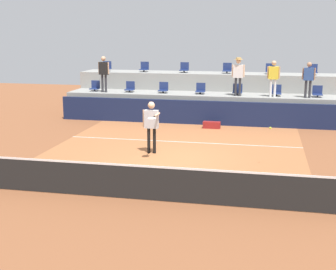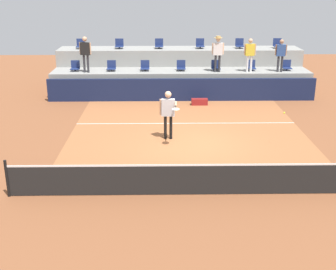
{
  "view_description": "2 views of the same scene",
  "coord_description": "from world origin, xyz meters",
  "px_view_note": "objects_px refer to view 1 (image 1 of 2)",
  "views": [
    {
      "loc": [
        3.04,
        -14.7,
        4.17
      ],
      "look_at": [
        0.28,
        -1.58,
        1.17
      ],
      "focal_mm": 49.53,
      "sensor_mm": 36.0,
      "label": 1
    },
    {
      "loc": [
        -1.03,
        -14.95,
        5.63
      ],
      "look_at": [
        -0.8,
        -1.78,
        0.97
      ],
      "focal_mm": 47.3,
      "sensor_mm": 36.0,
      "label": 2
    }
  ],
  "objects_px": {
    "stadium_chair_lower_mid_right": "(237,90)",
    "stadium_chair_upper_mid_right": "(227,69)",
    "stadium_chair_lower_right": "(276,91)",
    "stadium_chair_upper_right": "(270,70)",
    "stadium_chair_lower_left": "(130,88)",
    "stadium_chair_upper_left": "(144,68)",
    "stadium_chair_upper_far_left": "(107,67)",
    "stadium_chair_upper_far_right": "(313,70)",
    "stadium_chair_upper_mid_left": "(184,68)",
    "stadium_chair_lower_mid_left": "(163,88)",
    "tennis_ball": "(270,128)",
    "spectator_with_hat": "(238,72)",
    "stadium_chair_lower_far_right": "(317,92)",
    "stadium_chair_lower_far_left": "(95,87)",
    "equipment_bag": "(212,125)",
    "spectator_in_grey": "(273,75)",
    "stadium_chair_lower_center": "(201,89)",
    "spectator_leaning_on_rail": "(309,77)",
    "tennis_player": "(151,122)",
    "spectator_in_white": "(104,70)"
  },
  "relations": [
    {
      "from": "stadium_chair_lower_left",
      "to": "stadium_chair_lower_center",
      "type": "bearing_deg",
      "value": 0.0
    },
    {
      "from": "spectator_with_hat",
      "to": "stadium_chair_lower_far_left",
      "type": "bearing_deg",
      "value": 176.91
    },
    {
      "from": "stadium_chair_lower_far_left",
      "to": "tennis_ball",
      "type": "height_order",
      "value": "stadium_chair_lower_far_left"
    },
    {
      "from": "stadium_chair_lower_center",
      "to": "stadium_chair_upper_mid_left",
      "type": "bearing_deg",
      "value": 121.69
    },
    {
      "from": "stadium_chair_lower_far_right",
      "to": "stadium_chair_lower_far_left",
      "type": "bearing_deg",
      "value": 180.0
    },
    {
      "from": "stadium_chair_lower_left",
      "to": "stadium_chair_upper_left",
      "type": "xyz_separation_m",
      "value": [
        0.27,
        1.8,
        0.85
      ]
    },
    {
      "from": "stadium_chair_lower_mid_right",
      "to": "spectator_with_hat",
      "type": "distance_m",
      "value": 0.95
    },
    {
      "from": "tennis_player",
      "to": "spectator_leaning_on_rail",
      "type": "bearing_deg",
      "value": 48.14
    },
    {
      "from": "stadium_chair_upper_mid_left",
      "to": "stadium_chair_upper_mid_right",
      "type": "xyz_separation_m",
      "value": [
        2.2,
        0.0,
        0.0
      ]
    },
    {
      "from": "tennis_player",
      "to": "stadium_chair_lower_center",
      "type": "bearing_deg",
      "value": 83.49
    },
    {
      "from": "stadium_chair_lower_far_left",
      "to": "tennis_player",
      "type": "relative_size",
      "value": 0.29
    },
    {
      "from": "stadium_chair_lower_mid_left",
      "to": "stadium_chair_upper_mid_left",
      "type": "relative_size",
      "value": 1.0
    },
    {
      "from": "stadium_chair_lower_far_right",
      "to": "stadium_chair_upper_far_left",
      "type": "relative_size",
      "value": 1.0
    },
    {
      "from": "stadium_chair_lower_mid_right",
      "to": "spectator_in_grey",
      "type": "relative_size",
      "value": 0.32
    },
    {
      "from": "stadium_chair_upper_right",
      "to": "equipment_bag",
      "type": "relative_size",
      "value": 0.68
    },
    {
      "from": "stadium_chair_lower_mid_right",
      "to": "stadium_chair_lower_right",
      "type": "relative_size",
      "value": 1.0
    },
    {
      "from": "stadium_chair_lower_mid_left",
      "to": "tennis_ball",
      "type": "xyz_separation_m",
      "value": [
        5.07,
        -7.56,
        -0.21
      ]
    },
    {
      "from": "stadium_chair_upper_far_left",
      "to": "stadium_chair_lower_left",
      "type": "bearing_deg",
      "value": -45.0
    },
    {
      "from": "stadium_chair_upper_right",
      "to": "spectator_leaning_on_rail",
      "type": "height_order",
      "value": "spectator_leaning_on_rail"
    },
    {
      "from": "stadium_chair_upper_mid_right",
      "to": "tennis_ball",
      "type": "distance_m",
      "value": 9.66
    },
    {
      "from": "stadium_chair_lower_mid_left",
      "to": "spectator_in_grey",
      "type": "xyz_separation_m",
      "value": [
        5.19,
        -0.38,
        0.77
      ]
    },
    {
      "from": "stadium_chair_lower_mid_left",
      "to": "stadium_chair_upper_far_left",
      "type": "distance_m",
      "value": 4.02
    },
    {
      "from": "stadium_chair_lower_center",
      "to": "stadium_chair_lower_mid_right",
      "type": "distance_m",
      "value": 1.75
    },
    {
      "from": "stadium_chair_lower_left",
      "to": "tennis_ball",
      "type": "distance_m",
      "value": 10.14
    },
    {
      "from": "stadium_chair_lower_left",
      "to": "stadium_chair_lower_center",
      "type": "relative_size",
      "value": 1.0
    },
    {
      "from": "stadium_chair_upper_far_left",
      "to": "stadium_chair_upper_far_right",
      "type": "distance_m",
      "value": 10.59
    },
    {
      "from": "stadium_chair_upper_far_left",
      "to": "stadium_chair_upper_far_right",
      "type": "relative_size",
      "value": 1.0
    },
    {
      "from": "stadium_chair_lower_far_left",
      "to": "tennis_ball",
      "type": "bearing_deg",
      "value": -41.38
    },
    {
      "from": "stadium_chair_upper_far_left",
      "to": "spectator_in_white",
      "type": "distance_m",
      "value": 2.27
    },
    {
      "from": "stadium_chair_lower_mid_right",
      "to": "stadium_chair_lower_far_right",
      "type": "distance_m",
      "value": 3.61
    },
    {
      "from": "stadium_chair_lower_left",
      "to": "stadium_chair_lower_far_right",
      "type": "relative_size",
      "value": 1.0
    },
    {
      "from": "stadium_chair_lower_right",
      "to": "spectator_leaning_on_rail",
      "type": "height_order",
      "value": "spectator_leaning_on_rail"
    },
    {
      "from": "stadium_chair_lower_center",
      "to": "stadium_chair_upper_mid_right",
      "type": "relative_size",
      "value": 1.0
    },
    {
      "from": "spectator_leaning_on_rail",
      "to": "stadium_chair_upper_far_left",
      "type": "bearing_deg",
      "value": 167.94
    },
    {
      "from": "stadium_chair_lower_mid_left",
      "to": "stadium_chair_lower_far_left",
      "type": "bearing_deg",
      "value": 180.0
    },
    {
      "from": "stadium_chair_lower_right",
      "to": "stadium_chair_upper_mid_right",
      "type": "xyz_separation_m",
      "value": [
        -2.45,
        1.8,
        0.85
      ]
    },
    {
      "from": "stadium_chair_lower_left",
      "to": "stadium_chair_lower_mid_right",
      "type": "height_order",
      "value": "same"
    },
    {
      "from": "stadium_chair_upper_far_right",
      "to": "stadium_chair_lower_left",
      "type": "bearing_deg",
      "value": -168.42
    },
    {
      "from": "stadium_chair_lower_far_left",
      "to": "stadium_chair_upper_left",
      "type": "bearing_deg",
      "value": 40.72
    },
    {
      "from": "stadium_chair_lower_right",
      "to": "stadium_chair_upper_right",
      "type": "relative_size",
      "value": 1.0
    },
    {
      "from": "stadium_chair_lower_mid_right",
      "to": "stadium_chair_upper_far_right",
      "type": "height_order",
      "value": "stadium_chair_upper_far_right"
    },
    {
      "from": "stadium_chair_lower_mid_right",
      "to": "stadium_chair_upper_mid_right",
      "type": "distance_m",
      "value": 2.1
    },
    {
      "from": "stadium_chair_upper_left",
      "to": "spectator_with_hat",
      "type": "xyz_separation_m",
      "value": [
        5.03,
        -2.18,
        0.02
      ]
    },
    {
      "from": "stadium_chair_lower_far_right",
      "to": "stadium_chair_lower_left",
      "type": "bearing_deg",
      "value": 180.0
    },
    {
      "from": "stadium_chair_upper_mid_left",
      "to": "equipment_bag",
      "type": "bearing_deg",
      "value": -63.37
    },
    {
      "from": "stadium_chair_upper_right",
      "to": "spectator_with_hat",
      "type": "bearing_deg",
      "value": -123.47
    },
    {
      "from": "stadium_chair_lower_mid_right",
      "to": "stadium_chair_upper_mid_right",
      "type": "height_order",
      "value": "stadium_chair_upper_mid_right"
    },
    {
      "from": "stadium_chair_lower_mid_left",
      "to": "stadium_chair_upper_far_left",
      "type": "bearing_deg",
      "value": 152.73
    },
    {
      "from": "stadium_chair_upper_mid_left",
      "to": "stadium_chair_lower_left",
      "type": "bearing_deg",
      "value": -143.18
    },
    {
      "from": "stadium_chair_lower_far_right",
      "to": "spectator_leaning_on_rail",
      "type": "distance_m",
      "value": 0.95
    }
  ]
}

